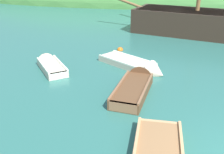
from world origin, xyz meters
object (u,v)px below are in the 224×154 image
(rowboat_center, at_px, (50,66))
(rowboat_outer_right, at_px, (137,67))
(rowboat_far, at_px, (135,86))
(buoy_orange, at_px, (120,50))

(rowboat_center, height_order, rowboat_outer_right, rowboat_outer_right)
(rowboat_far, bearing_deg, rowboat_center, 76.77)
(rowboat_outer_right, xyz_separation_m, buoy_orange, (-1.31, 2.80, -0.09))
(rowboat_far, xyz_separation_m, buoy_orange, (-1.49, 5.15, -0.14))
(rowboat_far, distance_m, rowboat_outer_right, 2.35)
(rowboat_far, xyz_separation_m, rowboat_outer_right, (-0.18, 2.34, -0.05))
(rowboat_far, height_order, rowboat_center, rowboat_far)
(rowboat_center, bearing_deg, rowboat_far, -147.84)
(rowboat_center, distance_m, buoy_orange, 4.61)
(rowboat_far, height_order, buoy_orange, rowboat_far)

